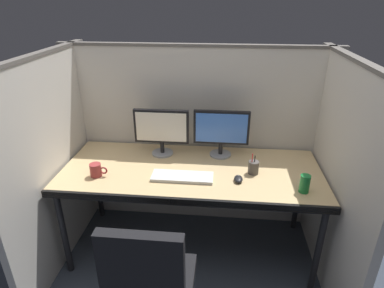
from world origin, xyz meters
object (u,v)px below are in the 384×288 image
keyboard_main (182,177)px  computer_mouse (238,179)px  soda_can (305,184)px  pen_cup (253,167)px  monitor_right (221,130)px  monitor_left (162,129)px  desk (191,176)px  coffee_mug (96,170)px

keyboard_main → computer_mouse: 0.39m
soda_can → pen_cup: (-0.31, 0.21, -0.01)m
monitor_right → pen_cup: (0.24, -0.26, -0.17)m
monitor_left → monitor_right: size_ratio=1.00×
desk → monitor_left: (-0.26, 0.24, 0.27)m
monitor_right → pen_cup: 0.39m
coffee_mug → pen_cup: size_ratio=0.78×
monitor_right → pen_cup: monitor_right is taller
computer_mouse → soda_can: soda_can is taller
desk → pen_cup: 0.46m
pen_cup → computer_mouse: bearing=-132.2°
monitor_left → keyboard_main: bearing=-60.1°
computer_mouse → pen_cup: bearing=47.8°
keyboard_main → computer_mouse: (0.39, -0.00, 0.01)m
computer_mouse → coffee_mug: (-1.00, -0.03, 0.03)m
keyboard_main → pen_cup: pen_cup is taller
desk → pen_cup: pen_cup is taller
soda_can → pen_cup: 0.38m
pen_cup → desk: bearing=179.3°
keyboard_main → computer_mouse: computer_mouse is taller
monitor_right → computer_mouse: monitor_right is taller
pen_cup → keyboard_main: bearing=-166.6°
monitor_right → coffee_mug: 0.97m
monitor_left → monitor_right: bearing=2.7°
monitor_right → coffee_mug: bearing=-154.5°
computer_mouse → pen_cup: (0.11, 0.12, 0.03)m
desk → keyboard_main: size_ratio=4.42×
desk → computer_mouse: size_ratio=19.79×
desk → computer_mouse: 0.37m
pen_cup → coffee_mug: bearing=-172.3°
soda_can → desk: bearing=164.1°
monitor_right → keyboard_main: (-0.26, -0.38, -0.20)m
desk → keyboard_main: (-0.05, -0.12, 0.06)m
monitor_right → keyboard_main: bearing=-123.9°
monitor_left → coffee_mug: monitor_left is taller
monitor_left → keyboard_main: size_ratio=1.00×
keyboard_main → computer_mouse: bearing=-0.1°
monitor_left → pen_cup: (0.71, -0.24, -0.17)m
soda_can → monitor_right: bearing=139.3°
desk → computer_mouse: computer_mouse is taller
desk → coffee_mug: 0.68m
monitor_left → computer_mouse: (0.60, -0.36, -0.20)m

